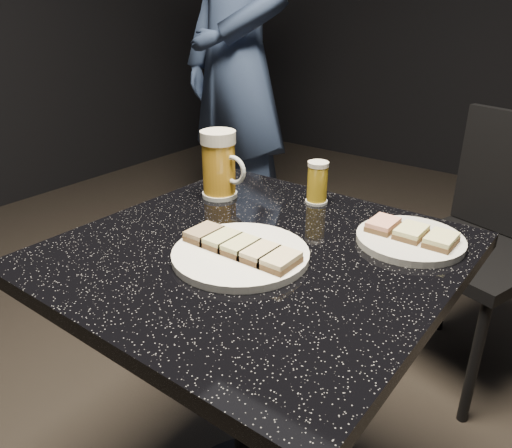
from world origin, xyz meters
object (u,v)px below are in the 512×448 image
object	(u,v)px
table	(256,351)
chair	(486,235)
plate_small	(410,240)
plate_large	(241,254)
beer_mug	(220,164)
beer_tumbler	(317,183)
patron	(237,64)

from	to	relation	value
table	chair	world-z (taller)	chair
plate_small	table	xyz separation A→B (m)	(-0.22, -0.20, -0.25)
plate_large	table	size ratio (longest dim) A/B	0.33
beer_mug	chair	world-z (taller)	beer_mug
table	beer_tumbler	size ratio (longest dim) A/B	7.65
table	plate_small	bearing A→B (deg)	41.51
patron	beer_mug	world-z (taller)	patron
plate_large	patron	size ratio (longest dim) A/B	0.14
patron	plate_large	bearing A→B (deg)	-35.35
plate_large	plate_small	bearing A→B (deg)	47.83
beer_tumbler	chair	world-z (taller)	chair
table	beer_mug	world-z (taller)	beer_mug
patron	beer_mug	distance (m)	1.25
patron	chair	distance (m)	1.31
plate_large	table	world-z (taller)	plate_large
plate_small	beer_mug	size ratio (longest dim) A/B	1.30
plate_large	table	xyz separation A→B (m)	(-0.00, 0.05, -0.25)
plate_small	chair	bearing A→B (deg)	89.70
patron	beer_tumbler	world-z (taller)	patron
patron	chair	bearing A→B (deg)	3.55
plate_large	beer_mug	world-z (taller)	beer_mug
plate_small	chair	distance (m)	0.75
table	chair	distance (m)	0.93
plate_large	plate_small	xyz separation A→B (m)	(0.22, 0.25, 0.00)
plate_large	beer_tumbler	xyz separation A→B (m)	(-0.03, 0.32, 0.04)
beer_tumbler	chair	size ratio (longest dim) A/B	0.11
plate_small	table	bearing A→B (deg)	-138.49
plate_large	patron	distance (m)	1.57
plate_large	beer_tumbler	world-z (taller)	beer_tumbler
table	chair	bearing A→B (deg)	75.91
plate_small	beer_tumbler	size ratio (longest dim) A/B	2.10
table	beer_tumbler	world-z (taller)	beer_tumbler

